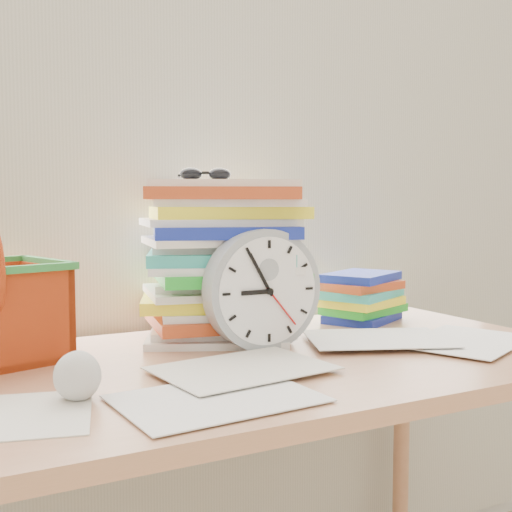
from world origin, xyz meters
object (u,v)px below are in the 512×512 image
desk (242,398)px  clock (262,290)px  paper_stack (222,260)px  book_stack (362,296)px

desk → clock: 0.22m
paper_stack → book_stack: 0.41m
paper_stack → clock: paper_stack is taller
paper_stack → book_stack: size_ratio=1.40×
desk → clock: (0.07, 0.05, 0.20)m
paper_stack → book_stack: paper_stack is taller
clock → book_stack: 0.42m
book_stack → paper_stack: bearing=-175.9°
clock → book_stack: size_ratio=1.00×
desk → book_stack: 0.52m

